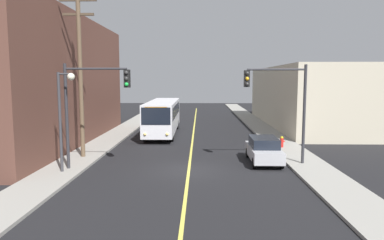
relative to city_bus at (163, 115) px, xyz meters
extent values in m
plane|color=black|center=(2.92, -13.77, -1.82)|extent=(120.00, 120.00, 0.00)
cube|color=gray|center=(-4.33, -3.77, -1.74)|extent=(2.50, 90.00, 0.15)
cube|color=gray|center=(10.17, -3.77, -1.74)|extent=(2.50, 90.00, 0.15)
cube|color=#D8CC4C|center=(2.92, 1.23, -1.81)|extent=(0.16, 60.00, 0.01)
cube|color=brown|center=(-10.58, -5.30, 3.31)|extent=(10.00, 23.34, 10.26)
cube|color=black|center=(-5.62, -5.30, -0.22)|extent=(0.06, 16.34, 1.30)
cube|color=black|center=(-5.62, -5.30, 2.98)|extent=(0.06, 16.34, 1.30)
cube|color=black|center=(-5.62, -5.30, 6.18)|extent=(0.06, 16.34, 1.30)
cube|color=beige|center=(17.42, 7.00, 1.51)|extent=(12.00, 24.48, 6.66)
cube|color=black|center=(11.46, 7.00, -0.22)|extent=(0.06, 17.14, 1.30)
cube|color=black|center=(11.46, 7.00, 2.98)|extent=(0.06, 17.14, 1.30)
cube|color=silver|center=(0.00, 0.01, 0.01)|extent=(2.64, 12.02, 2.75)
cube|color=black|center=(0.04, -5.97, 0.53)|extent=(2.35, 0.10, 1.40)
cube|color=black|center=(-0.04, 5.99, 0.63)|extent=(2.30, 0.10, 1.10)
cube|color=black|center=(-1.26, 0.00, 0.53)|extent=(0.14, 10.20, 1.10)
cube|color=black|center=(1.25, 0.02, 0.53)|extent=(0.14, 10.20, 1.10)
cube|color=orange|center=(0.04, -5.96, 1.13)|extent=(1.79, 0.07, 0.30)
sphere|color=#F9D872|center=(-0.85, -6.01, -0.92)|extent=(0.24, 0.24, 0.24)
sphere|color=#F9D872|center=(0.94, -6.00, -0.92)|extent=(0.24, 0.24, 0.24)
cylinder|color=black|center=(-1.09, -4.20, -1.32)|extent=(0.31, 1.00, 1.00)
cylinder|color=black|center=(1.16, -4.18, -1.32)|extent=(0.31, 1.00, 1.00)
cylinder|color=black|center=(-1.15, 3.50, -1.32)|extent=(0.31, 1.00, 1.00)
cylinder|color=black|center=(1.10, 3.52, -1.32)|extent=(0.31, 1.00, 1.00)
cube|color=#B7B7BC|center=(7.60, -11.79, -1.15)|extent=(1.82, 4.41, 0.70)
cube|color=black|center=(7.60, -11.79, -0.50)|extent=(1.63, 2.47, 0.60)
cylinder|color=black|center=(6.80, -13.29, -1.50)|extent=(0.22, 0.64, 0.64)
cylinder|color=black|center=(8.40, -13.30, -1.50)|extent=(0.22, 0.64, 0.64)
cylinder|color=black|center=(6.81, -10.29, -1.50)|extent=(0.22, 0.64, 0.64)
cylinder|color=black|center=(8.41, -10.30, -1.50)|extent=(0.22, 0.64, 0.64)
cylinder|color=brown|center=(-4.23, -10.92, 3.70)|extent=(0.28, 0.28, 10.74)
cube|color=#4C3D2D|center=(-4.23, -10.92, 8.47)|extent=(2.40, 0.16, 0.16)
cube|color=#4C3D2D|center=(-4.23, -10.92, 7.57)|extent=(2.00, 0.16, 0.16)
cylinder|color=#2D2D33|center=(-4.03, -14.07, 1.33)|extent=(0.18, 0.18, 6.00)
cylinder|color=#2D2D33|center=(-2.28, -14.07, 4.03)|extent=(3.50, 0.12, 0.12)
cube|color=black|center=(-0.53, -14.07, 3.48)|extent=(0.32, 0.36, 1.00)
sphere|color=#2D2D2D|center=(-0.53, -14.26, 3.80)|extent=(0.22, 0.22, 0.22)
sphere|color=#2D2D2D|center=(-0.53, -14.26, 3.48)|extent=(0.22, 0.22, 0.22)
sphere|color=green|center=(-0.53, -14.26, 3.16)|extent=(0.22, 0.22, 0.22)
cylinder|color=#2D2D33|center=(9.87, -12.48, 1.33)|extent=(0.18, 0.18, 6.00)
cylinder|color=#2D2D33|center=(8.12, -12.48, 4.03)|extent=(3.50, 0.12, 0.12)
cube|color=black|center=(6.37, -12.48, 3.48)|extent=(0.32, 0.36, 1.00)
sphere|color=#2D2D2D|center=(6.37, -12.67, 3.80)|extent=(0.22, 0.22, 0.22)
sphere|color=#F2A519|center=(6.37, -12.67, 3.48)|extent=(0.22, 0.22, 0.22)
sphere|color=#2D2D2D|center=(6.37, -12.67, 3.16)|extent=(0.22, 0.22, 0.22)
cylinder|color=#38383D|center=(-4.13, -14.79, 1.08)|extent=(0.16, 0.16, 5.50)
cylinder|color=#38383D|center=(-3.78, -14.79, 3.73)|extent=(0.70, 0.10, 0.10)
sphere|color=#EAE5C6|center=(-3.43, -14.79, 3.58)|extent=(0.40, 0.40, 0.40)
cylinder|color=red|center=(9.77, -7.36, -1.32)|extent=(0.26, 0.26, 0.70)
sphere|color=gold|center=(9.77, -7.36, -0.95)|extent=(0.24, 0.24, 0.24)
cylinder|color=red|center=(9.61, -7.36, -1.22)|extent=(0.12, 0.10, 0.10)
cylinder|color=red|center=(9.93, -7.36, -1.22)|extent=(0.12, 0.10, 0.10)
camera|label=1|loc=(3.55, -33.88, 3.41)|focal=33.04mm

